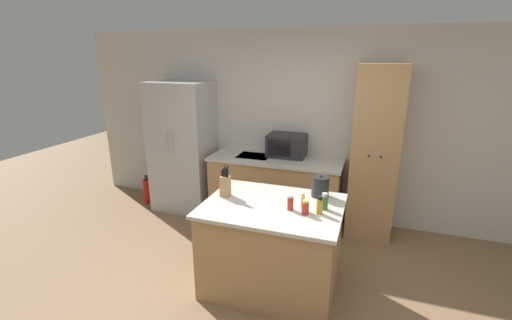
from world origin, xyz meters
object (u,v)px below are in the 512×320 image
spice_bottle_short_red (290,203)px  spice_bottle_pale_salt (303,202)px  spice_bottle_tall_dark (324,202)px  spice_bottle_amber_oil (320,206)px  kettle (320,187)px  spice_bottle_green_herb (305,208)px  refrigerator (183,147)px  microwave (287,145)px  pantry_cabinet (375,154)px  knife_block (225,185)px  fire_extinguisher (148,191)px

spice_bottle_short_red → spice_bottle_pale_salt: spice_bottle_pale_salt is taller
spice_bottle_tall_dark → spice_bottle_short_red: (-0.29, -0.11, -0.01)m
spice_bottle_amber_oil → kettle: size_ratio=0.72×
spice_bottle_short_red → spice_bottle_green_herb: spice_bottle_short_red is taller
refrigerator → spice_bottle_green_herb: 2.61m
spice_bottle_tall_dark → spice_bottle_amber_oil: 0.11m
microwave → spice_bottle_amber_oil: microwave is taller
spice_bottle_green_herb → pantry_cabinet: bearing=70.7°
kettle → knife_block: bearing=-161.5°
refrigerator → spice_bottle_green_herb: refrigerator is taller
pantry_cabinet → knife_block: 1.99m
spice_bottle_green_herb → kettle: bearing=82.6°
spice_bottle_tall_dark → pantry_cabinet: bearing=73.9°
knife_block → kettle: size_ratio=1.37×
microwave → spice_bottle_green_herb: (0.59, -1.64, -0.11)m
spice_bottle_amber_oil → kettle: kettle is taller
spice_bottle_tall_dark → fire_extinguisher: spice_bottle_tall_dark is taller
microwave → spice_bottle_tall_dark: bearing=-63.6°
refrigerator → kettle: 2.43m
spice_bottle_amber_oil → refrigerator: bearing=147.0°
refrigerator → microwave: (1.54, 0.13, 0.13)m
spice_bottle_amber_oil → spice_bottle_short_red: bearing=-179.3°
knife_block → spice_bottle_pale_salt: 0.80m
refrigerator → pantry_cabinet: size_ratio=0.88×
spice_bottle_short_red → spice_bottle_amber_oil: bearing=0.7°
spice_bottle_amber_oil → microwave: bearing=114.0°
spice_bottle_tall_dark → knife_block: bearing=-179.2°
fire_extinguisher → microwave: bearing=5.7°
pantry_cabinet → spice_bottle_amber_oil: bearing=-105.9°
refrigerator → spice_bottle_amber_oil: bearing=-33.0°
spice_bottle_green_herb → kettle: (0.06, 0.45, 0.04)m
microwave → knife_block: bearing=-99.6°
refrigerator → fire_extinguisher: bearing=-172.0°
pantry_cabinet → kettle: 1.23m
spice_bottle_pale_salt → fire_extinguisher: spice_bottle_pale_salt is taller
microwave → kettle: microwave is taller
microwave → spice_bottle_green_herb: 1.74m
spice_bottle_pale_salt → kettle: kettle is taller
spice_bottle_green_herb → spice_bottle_pale_salt: size_ratio=0.83×
spice_bottle_amber_oil → knife_block: bearing=174.2°
knife_block → pantry_cabinet: bearing=45.7°
pantry_cabinet → spice_bottle_tall_dark: size_ratio=13.76×
refrigerator → knife_block: refrigerator is taller
pantry_cabinet → spice_bottle_amber_oil: size_ratio=12.98×
spice_bottle_amber_oil → kettle: 0.40m
spice_bottle_short_red → fire_extinguisher: spice_bottle_short_red is taller
knife_block → kettle: knife_block is taller
spice_bottle_green_herb → spice_bottle_short_red: bearing=162.4°
kettle → fire_extinguisher: size_ratio=0.51×
spice_bottle_pale_salt → fire_extinguisher: 3.14m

